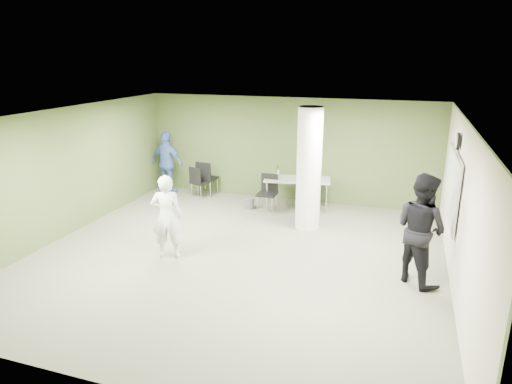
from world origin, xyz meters
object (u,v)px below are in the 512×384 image
(folding_table, at_px, (297,180))
(man_blue, at_px, (167,163))
(woman_white, at_px, (167,217))
(chair_back_left, at_px, (206,176))
(man_black, at_px, (421,229))

(folding_table, height_order, man_blue, man_blue)
(folding_table, xyz_separation_m, woman_white, (-1.70, -3.74, 0.09))
(woman_white, bearing_deg, man_blue, -80.28)
(folding_table, relative_size, chair_back_left, 1.80)
(folding_table, distance_m, man_blue, 3.82)
(chair_back_left, relative_size, woman_white, 0.59)
(folding_table, bearing_deg, man_blue, 168.32)
(man_black, height_order, man_blue, man_black)
(man_black, distance_m, man_blue, 7.59)
(man_black, bearing_deg, chair_back_left, 10.89)
(woman_white, relative_size, man_blue, 0.93)
(chair_back_left, distance_m, man_blue, 1.17)
(chair_back_left, relative_size, man_blue, 0.55)
(woman_white, distance_m, man_black, 4.70)
(folding_table, height_order, woman_white, woman_white)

